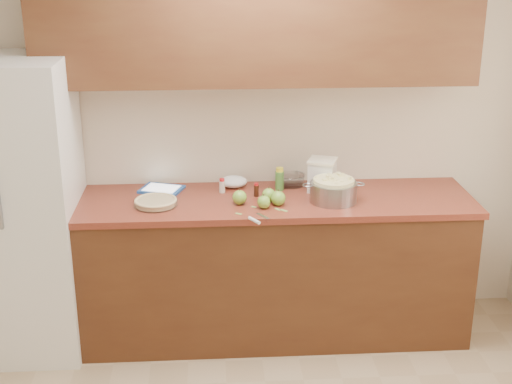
{
  "coord_description": "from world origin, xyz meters",
  "views": [
    {
      "loc": [
        -0.28,
        -2.61,
        2.43
      ],
      "look_at": [
        -0.02,
        1.43,
        0.98
      ],
      "focal_mm": 50.0,
      "sensor_mm": 36.0,
      "label": 1
    }
  ],
  "objects": [
    {
      "name": "lemon_bottle",
      "position": [
        0.14,
        1.62,
        0.99
      ],
      "size": [
        0.05,
        0.05,
        0.15
      ],
      "rotation": [
        0.0,
        0.0,
        0.1
      ],
      "color": "#4C8C38",
      "rests_on": "counter_run"
    },
    {
      "name": "apple_left",
      "position": [
        -0.12,
        1.38,
        0.96
      ],
      "size": [
        0.09,
        0.09,
        0.1
      ],
      "color": "#75A834",
      "rests_on": "counter_run"
    },
    {
      "name": "peel_b",
      "position": [
        -0.04,
        1.33,
        0.92
      ],
      "size": [
        0.03,
        0.03,
        0.0
      ],
      "primitive_type": "cube",
      "rotation": [
        0.0,
        0.0,
        2.49
      ],
      "color": "#8AB256",
      "rests_on": "counter_run"
    },
    {
      "name": "upper_cabinets",
      "position": [
        0.0,
        1.63,
        1.95
      ],
      "size": [
        2.6,
        0.34,
        0.7
      ],
      "primitive_type": "cube",
      "color": "#57341A",
      "rests_on": "room_shell"
    },
    {
      "name": "room_shell",
      "position": [
        0.0,
        0.0,
        1.3
      ],
      "size": [
        3.6,
        3.6,
        3.6
      ],
      "color": "tan",
      "rests_on": "ground"
    },
    {
      "name": "mixing_bowl",
      "position": [
        0.22,
        1.72,
        0.96
      ],
      "size": [
        0.19,
        0.19,
        0.07
      ],
      "rotation": [
        0.0,
        0.0,
        -0.11
      ],
      "color": "silver",
      "rests_on": "counter_run"
    },
    {
      "name": "peel_d",
      "position": [
        0.13,
        1.26,
        0.92
      ],
      "size": [
        0.05,
        0.05,
        0.0
      ],
      "primitive_type": "cube",
      "rotation": [
        0.0,
        0.0,
        2.32
      ],
      "color": "#8AB256",
      "rests_on": "counter_run"
    },
    {
      "name": "apple_center",
      "position": [
        0.06,
        1.42,
        0.96
      ],
      "size": [
        0.08,
        0.08,
        0.1
      ],
      "color": "#75A834",
      "rests_on": "counter_run"
    },
    {
      "name": "paper_towel",
      "position": [
        -0.14,
        1.7,
        0.96
      ],
      "size": [
        0.21,
        0.19,
        0.07
      ],
      "primitive_type": "ellipsoid",
      "rotation": [
        0.0,
        0.0,
        -0.33
      ],
      "color": "white",
      "rests_on": "counter_run"
    },
    {
      "name": "flour_canister",
      "position": [
        0.41,
        1.59,
        1.02
      ],
      "size": [
        0.21,
        0.21,
        0.21
      ],
      "rotation": [
        0.0,
        0.0,
        -0.35
      ],
      "color": "silver",
      "rests_on": "counter_run"
    },
    {
      "name": "paring_knife",
      "position": [
        -0.04,
        1.11,
        0.93
      ],
      "size": [
        0.12,
        0.18,
        0.02
      ],
      "rotation": [
        0.0,
        0.0,
        0.56
      ],
      "color": "gray",
      "rests_on": "counter_run"
    },
    {
      "name": "fridge",
      "position": [
        -1.44,
        1.44,
        0.9
      ],
      "size": [
        0.7,
        0.7,
        1.8
      ],
      "primitive_type": "cube",
      "color": "white",
      "rests_on": "ground"
    },
    {
      "name": "apple_front",
      "position": [
        0.02,
        1.31,
        0.96
      ],
      "size": [
        0.08,
        0.08,
        0.09
      ],
      "color": "#75A834",
      "rests_on": "counter_run"
    },
    {
      "name": "vanilla_bottle",
      "position": [
        -0.01,
        1.51,
        0.96
      ],
      "size": [
        0.03,
        0.03,
        0.09
      ],
      "rotation": [
        0.0,
        0.0,
        0.08
      ],
      "color": "black",
      "rests_on": "counter_run"
    },
    {
      "name": "pie",
      "position": [
        -0.62,
        1.39,
        0.94
      ],
      "size": [
        0.26,
        0.26,
        0.04
      ],
      "rotation": [
        0.0,
        0.0,
        0.34
      ],
      "color": "silver",
      "rests_on": "counter_run"
    },
    {
      "name": "cinnamon_shaker",
      "position": [
        -0.22,
        1.6,
        0.96
      ],
      "size": [
        0.04,
        0.04,
        0.09
      ],
      "rotation": [
        0.0,
        0.0,
        0.43
      ],
      "color": "beige",
      "rests_on": "counter_run"
    },
    {
      "name": "tablet",
      "position": [
        -0.6,
        1.66,
        0.93
      ],
      "size": [
        0.3,
        0.26,
        0.02
      ],
      "rotation": [
        0.0,
        0.0,
        -0.34
      ],
      "color": "#255BB3",
      "rests_on": "counter_run"
    },
    {
      "name": "colander",
      "position": [
        0.45,
        1.4,
        0.99
      ],
      "size": [
        0.38,
        0.28,
        0.14
      ],
      "rotation": [
        0.0,
        0.0,
        -0.17
      ],
      "color": "gray",
      "rests_on": "counter_run"
    },
    {
      "name": "peel_c",
      "position": [
        0.1,
        1.28,
        0.92
      ],
      "size": [
        0.04,
        0.05,
        0.0
      ],
      "primitive_type": "cube",
      "rotation": [
        0.0,
        0.0,
        -1.01
      ],
      "color": "#8AB256",
      "rests_on": "counter_run"
    },
    {
      "name": "peel_a",
      "position": [
        -0.13,
        1.22,
        0.92
      ],
      "size": [
        0.04,
        0.03,
        0.0
      ],
      "primitive_type": "cube",
      "rotation": [
        0.0,
        0.0,
        -0.58
      ],
      "color": "#8AB256",
      "rests_on": "counter_run"
    },
    {
      "name": "counter_run",
      "position": [
        0.0,
        1.48,
        0.46
      ],
      "size": [
        2.64,
        0.68,
        0.92
      ],
      "color": "#4E2B16",
      "rests_on": "ground"
    },
    {
      "name": "apple_extra",
      "position": [
        0.11,
        1.35,
        0.96
      ],
      "size": [
        0.09,
        0.09,
        0.1
      ],
      "color": "#75A834",
      "rests_on": "counter_run"
    }
  ]
}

